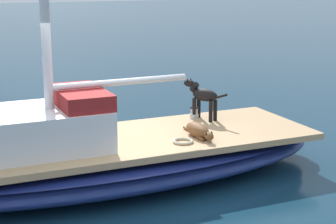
% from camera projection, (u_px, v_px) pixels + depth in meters
% --- Properties ---
extents(ground_plane, '(120.00, 120.00, 0.00)m').
position_uv_depth(ground_plane, '(111.00, 180.00, 8.79)').
color(ground_plane, '#143347').
extents(sailboat_main, '(2.65, 7.28, 0.66)m').
position_uv_depth(sailboat_main, '(110.00, 160.00, 8.71)').
color(sailboat_main, navy).
rests_on(sailboat_main, ground).
extents(cabin_house, '(1.44, 2.24, 0.84)m').
position_uv_depth(cabin_house, '(36.00, 127.00, 8.11)').
color(cabin_house, silver).
rests_on(cabin_house, sailboat_main).
extents(dog_black, '(0.89, 0.47, 0.70)m').
position_uv_depth(dog_black, '(203.00, 96.00, 9.80)').
color(dog_black, black).
rests_on(dog_black, sailboat_main).
extents(dog_brown, '(0.95, 0.26, 0.22)m').
position_uv_depth(dog_brown, '(199.00, 130.00, 8.79)').
color(dog_brown, brown).
rests_on(dog_brown, sailboat_main).
extents(deck_winch, '(0.16, 0.16, 0.21)m').
position_uv_depth(deck_winch, '(194.00, 113.00, 9.96)').
color(deck_winch, '#B7B7BC').
rests_on(deck_winch, sailboat_main).
extents(coiled_rope, '(0.32, 0.32, 0.04)m').
position_uv_depth(coiled_rope, '(183.00, 141.00, 8.51)').
color(coiled_rope, beige).
rests_on(coiled_rope, sailboat_main).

